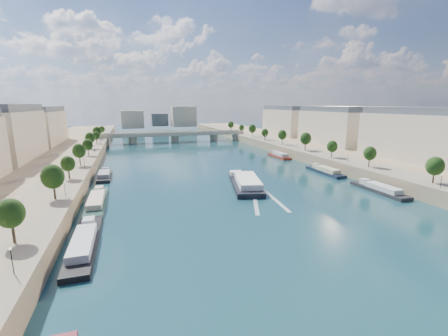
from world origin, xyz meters
TOP-DOWN VIEW (x-y plane):
  - ground at (0.00, 100.00)m, footprint 700.00×700.00m
  - quay_left at (-72.00, 100.00)m, footprint 44.00×520.00m
  - quay_right at (72.00, 100.00)m, footprint 44.00×520.00m
  - pave_left at (-57.00, 100.00)m, footprint 14.00×520.00m
  - pave_right at (57.00, 100.00)m, footprint 14.00×520.00m
  - trees_left at (-55.00, 102.00)m, footprint 4.80×268.80m
  - trees_right at (55.00, 110.00)m, footprint 4.80×268.80m
  - lamps_left at (-52.50, 90.00)m, footprint 0.36×200.36m
  - lamps_right at (52.50, 105.00)m, footprint 0.36×200.36m
  - buildings_right at (85.00, 112.00)m, footprint 16.00×226.00m
  - skyline at (3.19, 319.52)m, footprint 79.00×42.00m
  - bridge at (0.00, 220.68)m, footprint 112.00×12.00m
  - tour_barge at (4.59, 81.56)m, footprint 16.41×33.28m
  - wake at (4.59, 65.07)m, footprint 13.61×25.97m
  - moored_barges_left at (-45.50, 44.11)m, footprint 5.00×153.53m
  - moored_barges_right at (45.50, 53.62)m, footprint 5.00×169.86m

SIDE VIEW (x-z plane):
  - ground at x=0.00m, z-range 0.00..0.00m
  - wake at x=4.59m, z-range 0.00..0.04m
  - moored_barges_left at x=-45.50m, z-range -0.96..2.64m
  - moored_barges_right at x=45.50m, z-range -0.96..2.64m
  - tour_barge at x=4.59m, z-range -0.88..3.46m
  - quay_left at x=-72.00m, z-range 0.00..5.00m
  - quay_right at x=72.00m, z-range 0.00..5.00m
  - pave_left at x=-57.00m, z-range 5.00..5.10m
  - pave_right at x=57.00m, z-range 5.00..5.10m
  - bridge at x=0.00m, z-range 1.01..9.16m
  - lamps_left at x=-52.50m, z-range 5.64..9.92m
  - lamps_right at x=52.50m, z-range 5.64..9.92m
  - trees_left at x=-55.00m, z-range 6.35..14.61m
  - trees_right at x=55.00m, z-range 6.35..14.61m
  - skyline at x=3.19m, z-range 3.66..25.66m
  - buildings_right at x=85.00m, z-range 4.85..28.05m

